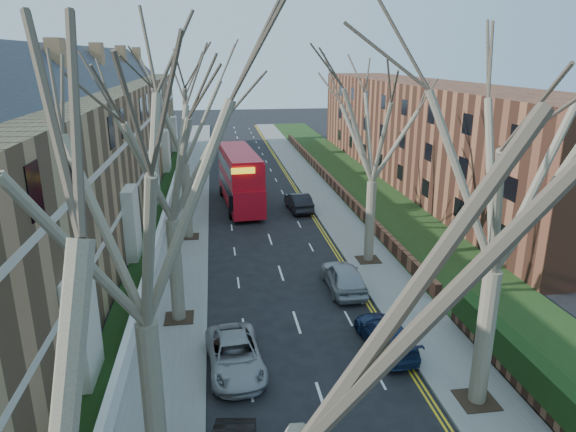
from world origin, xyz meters
name	(u,v)px	position (x,y,z in m)	size (l,w,h in m)	color
pavement_left	(191,198)	(-6.00, 39.00, 0.06)	(3.00, 102.00, 0.12)	slate
pavement_right	(319,193)	(6.00, 39.00, 0.06)	(3.00, 102.00, 0.12)	slate
terrace_left	(74,157)	(-13.65, 31.00, 5.53)	(9.70, 78.00, 13.60)	#9B744F
flats_right	(422,132)	(17.46, 43.00, 4.98)	(13.97, 54.00, 10.00)	brown
front_wall_left	(164,219)	(-7.65, 31.00, 0.62)	(0.30, 78.00, 1.00)	white
grass_verge_right	(365,190)	(10.50, 39.00, 0.15)	(6.00, 102.00, 0.06)	#1D3413
tree_left_mid	(132,176)	(-5.70, 6.00, 9.56)	(10.50, 10.50, 14.71)	#6C5E4D
tree_left_far	(166,132)	(-5.70, 16.00, 9.24)	(10.15, 10.15, 14.22)	#6C5E4D
tree_left_dist	(181,102)	(-5.70, 28.00, 9.56)	(10.50, 10.50, 14.71)	#6C5E4D
tree_right_mid	(509,151)	(5.70, 8.00, 9.56)	(10.50, 10.50, 14.71)	#6C5E4D
tree_right_far	(375,114)	(5.70, 22.00, 9.24)	(10.15, 10.15, 14.22)	#6C5E4D
double_decker_bus	(240,179)	(-1.60, 36.00, 2.31)	(3.51, 11.39, 4.69)	red
car_left_far	(235,355)	(-3.15, 11.49, 0.66)	(2.18, 4.73, 1.31)	#949499
car_right_near	(386,334)	(3.56, 12.22, 0.64)	(1.80, 4.44, 1.29)	#15274C
car_right_mid	(344,277)	(3.15, 18.26, 0.79)	(1.86, 4.62, 1.57)	#9D9FA5
car_right_far	(299,202)	(3.16, 33.76, 0.76)	(1.60, 4.59, 1.51)	black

